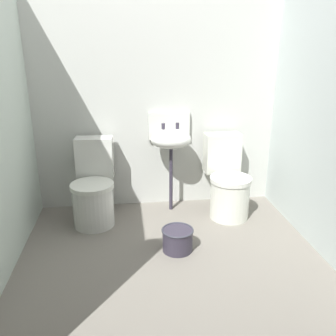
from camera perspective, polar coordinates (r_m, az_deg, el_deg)
ground_plane at (r=2.90m, az=0.76°, el=-15.92°), size 2.84×2.78×0.08m
wall_back at (r=3.65m, az=-1.88°, el=10.65°), size 2.84×0.10×2.18m
toilet_left at (r=3.46m, az=-11.79°, el=-3.44°), size 0.42×0.61×0.78m
toilet_right at (r=3.59m, az=9.48°, el=-2.47°), size 0.42×0.61×0.78m
sink at (r=3.52m, az=0.44°, el=4.78°), size 0.42×0.35×0.99m
bucket at (r=3.01m, az=1.54°, el=-11.32°), size 0.27×0.27×0.19m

